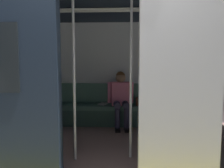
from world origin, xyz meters
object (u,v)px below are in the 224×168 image
object	(u,v)px
handbag	(142,101)
grab_pole_door	(74,80)
train_car	(103,50)
book	(103,104)
bench_seat	(110,110)
person_seated	(121,95)
grab_pole_far	(131,80)

from	to	relation	value
handbag	grab_pole_door	xyz separation A→B (m)	(1.08, 1.73, 0.59)
train_car	handbag	world-z (taller)	train_car
book	grab_pole_door	xyz separation A→B (m)	(0.23, 1.80, 0.66)
bench_seat	handbag	world-z (taller)	handbag
bench_seat	person_seated	bearing A→B (deg)	167.59
bench_seat	person_seated	xyz separation A→B (m)	(-0.24, 0.05, 0.33)
train_car	handbag	distance (m)	1.64
handbag	book	size ratio (longest dim) A/B	1.18
person_seated	book	xyz separation A→B (m)	(0.39, -0.14, -0.21)
person_seated	grab_pole_door	xyz separation A→B (m)	(0.62, 1.65, 0.45)
train_car	person_seated	size ratio (longest dim) A/B	5.49
train_car	grab_pole_far	bearing A→B (deg)	126.78
person_seated	book	size ratio (longest dim) A/B	5.30
person_seated	grab_pole_door	distance (m)	1.82
handbag	book	world-z (taller)	handbag
bench_seat	grab_pole_far	xyz separation A→B (m)	(-0.38, 1.60, 0.78)
grab_pole_far	grab_pole_door	bearing A→B (deg)	7.84
person_seated	grab_pole_door	world-z (taller)	grab_pole_door
book	handbag	bearing A→B (deg)	-161.73
bench_seat	person_seated	world-z (taller)	person_seated
train_car	bench_seat	world-z (taller)	train_car
book	grab_pole_far	size ratio (longest dim) A/B	0.10
bench_seat	grab_pole_far	distance (m)	1.82
bench_seat	train_car	bearing A→B (deg)	86.94
person_seated	grab_pole_far	size ratio (longest dim) A/B	0.52
train_car	book	size ratio (longest dim) A/B	29.09
grab_pole_far	book	bearing A→B (deg)	-72.47
bench_seat	handbag	bearing A→B (deg)	-177.70
grab_pole_door	book	bearing A→B (deg)	-97.41
handbag	grab_pole_far	size ratio (longest dim) A/B	0.12
grab_pole_door	grab_pole_far	bearing A→B (deg)	-172.16
person_seated	handbag	world-z (taller)	person_seated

